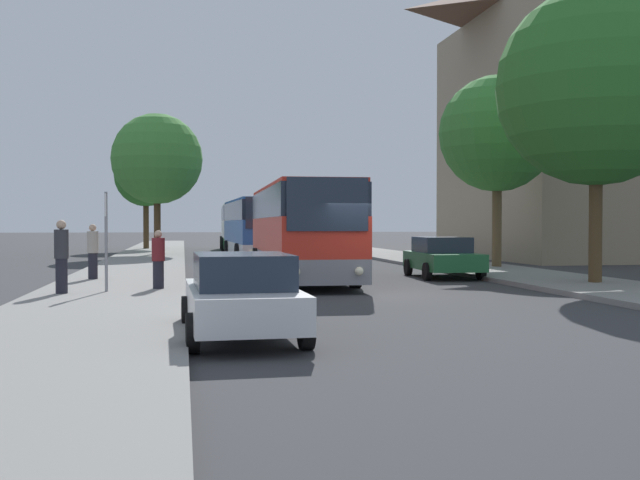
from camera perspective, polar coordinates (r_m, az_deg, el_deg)
The scene contains 16 objects.
ground_plane at distance 20.84m, azimuth 3.75°, elevation -4.11°, with size 300.00×300.00×0.00m, color #38383A.
sidewalk_left at distance 20.30m, azimuth -15.84°, elevation -4.09°, with size 4.00×120.00×0.15m, color gray.
sidewalk_right at distance 23.53m, azimuth 20.54°, elevation -3.39°, with size 4.00×120.00×0.15m, color gray.
bus_front at distance 25.78m, azimuth -1.54°, elevation 0.76°, with size 2.96×11.70×3.22m.
bus_middle at distance 39.62m, azimuth -4.84°, elevation 0.91°, with size 3.06×10.98×3.19m.
bus_rear at distance 54.22m, azimuth -6.11°, elevation 1.03°, with size 3.06×10.72×3.25m.
parked_car_left_curb at distance 12.67m, azimuth -5.99°, elevation -4.18°, with size 2.01×4.24×1.45m.
parked_car_right_near at distance 27.31m, azimuth 9.32°, elevation -1.25°, with size 2.25×4.22×1.46m.
bus_stop_sign at distance 20.59m, azimuth -15.99°, elevation 0.76°, with size 0.08×0.45×2.64m.
pedestrian_waiting_near at distance 25.33m, azimuth -16.92°, elevation -0.83°, with size 0.36×0.36×1.78m.
pedestrian_waiting_far at distance 21.15m, azimuth -12.22°, elevation -1.46°, with size 0.36×0.36×1.61m.
pedestrian_walking_back at distance 20.35m, azimuth -19.10°, elevation -1.16°, with size 0.36×0.36×1.89m.
tree_left_near at distance 55.61m, azimuth -13.13°, elevation 4.81°, with size 4.51×4.51×7.55m.
tree_left_far at distance 45.49m, azimuth -12.32°, elevation 6.04°, with size 5.35×5.35×8.31m.
tree_right_near at distance 24.82m, azimuth 20.33°, elevation 10.92°, with size 6.10×6.10×9.06m.
tree_right_mid at distance 32.51m, azimuth 13.35°, elevation 7.86°, with size 4.87×4.87×8.01m.
Camera 1 is at (-5.06, -20.12, 1.95)m, focal length 42.00 mm.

